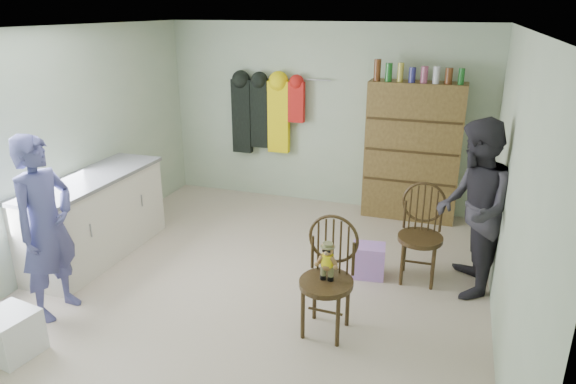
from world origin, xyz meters
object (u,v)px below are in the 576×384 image
(counter, at_px, (95,217))
(chair_front, at_px, (328,270))
(dresser, at_px, (412,151))
(chair_far, at_px, (421,229))

(counter, distance_m, chair_front, 2.87)
(chair_front, bearing_deg, dresser, 84.89)
(counter, height_order, chair_far, chair_far)
(chair_far, height_order, dresser, dresser)
(chair_front, xyz_separation_m, chair_far, (0.67, 1.19, -0.03))
(chair_far, bearing_deg, counter, -171.68)
(dresser, bearing_deg, chair_far, -80.32)
(chair_front, height_order, chair_far, chair_front)
(chair_far, bearing_deg, chair_front, -121.33)
(chair_front, bearing_deg, chair_far, 63.17)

